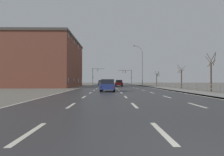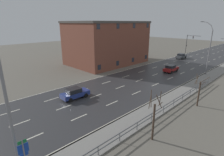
% 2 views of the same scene
% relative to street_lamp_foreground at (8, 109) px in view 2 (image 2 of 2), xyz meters
% --- Properties ---
extents(ground_plane, '(160.00, 160.00, 0.12)m').
position_rel_street_lamp_foreground_xyz_m(ground_plane, '(-7.47, 37.52, -5.49)').
color(ground_plane, '#666056').
extents(road_asphalt_strip, '(14.00, 120.00, 0.03)m').
position_rel_street_lamp_foreground_xyz_m(road_asphalt_strip, '(-7.47, 49.52, -5.42)').
color(road_asphalt_strip, '#303033').
rests_on(road_asphalt_strip, ground).
extents(guardrail, '(0.07, 36.33, 1.00)m').
position_rel_street_lamp_foreground_xyz_m(guardrail, '(2.38, 13.06, -4.73)').
color(guardrail, '#515459').
rests_on(guardrail, ground).
extents(street_lamp_foreground, '(2.29, 0.24, 11.06)m').
position_rel_street_lamp_foreground_xyz_m(street_lamp_foreground, '(0.00, 0.00, 0.00)').
color(street_lamp_foreground, slate).
rests_on(street_lamp_foreground, ground).
extents(street_lamp_midground, '(2.57, 0.24, 10.84)m').
position_rel_street_lamp_foreground_xyz_m(street_lamp_midground, '(-0.03, 36.60, -0.13)').
color(street_lamp_midground, slate).
rests_on(street_lamp_midground, ground).
extents(highway_sign, '(0.09, 0.68, 3.45)m').
position_rel_street_lamp_foreground_xyz_m(highway_sign, '(0.92, 0.25, -3.22)').
color(highway_sign, slate).
rests_on(highway_sign, ground).
extents(traffic_signal_left, '(4.74, 0.36, 6.42)m').
position_rel_street_lamp_foreground_xyz_m(traffic_signal_left, '(-14.57, 61.80, -1.26)').
color(traffic_signal_left, '#38383A').
rests_on(traffic_signal_left, ground).
extents(car_far_right, '(1.96, 4.17, 1.57)m').
position_rel_street_lamp_foreground_xyz_m(car_far_right, '(-9.01, 10.43, -4.63)').
color(car_far_right, navy).
rests_on(car_far_right, ground).
extents(car_distant, '(1.90, 4.13, 1.57)m').
position_rel_street_lamp_foreground_xyz_m(car_distant, '(-11.57, 50.14, -4.63)').
color(car_distant, '#474C51').
rests_on(car_distant, ground).
extents(car_near_left, '(1.85, 4.11, 1.57)m').
position_rel_street_lamp_foreground_xyz_m(car_near_left, '(-6.33, 33.83, -4.63)').
color(car_near_left, maroon).
rests_on(car_near_left, ground).
extents(brick_building, '(13.79, 19.88, 10.94)m').
position_rel_street_lamp_foreground_xyz_m(brick_building, '(-23.21, 29.99, 0.05)').
color(brick_building, brown).
rests_on(brick_building, ground).
extents(bare_tree_near, '(1.29, 1.37, 5.11)m').
position_rel_street_lamp_foreground_xyz_m(bare_tree_near, '(4.29, 10.38, -3.14)').
color(bare_tree_near, '#423328').
rests_on(bare_tree_near, ground).
extents(bare_tree_mid, '(1.51, 1.57, 4.37)m').
position_rel_street_lamp_foreground_xyz_m(bare_tree_mid, '(4.45, 20.72, -3.44)').
color(bare_tree_mid, '#423328').
rests_on(bare_tree_mid, ground).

